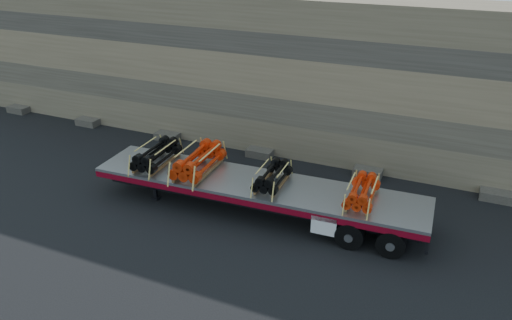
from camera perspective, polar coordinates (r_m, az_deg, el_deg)
The scene contains 7 objects.
ground at distance 18.23m, azimuth 3.27°, elevation -6.86°, with size 120.00×120.00×0.00m, color black.
rock_wall at distance 22.55m, azimuth 9.42°, elevation 8.99°, with size 44.00×3.00×7.00m, color #7A6B54.
trailer at distance 18.41m, azimuth -0.01°, elevation -4.25°, with size 12.33×2.37×1.23m, color #ADAFB5, non-canonical shape.
bundle_front at distance 19.67m, azimuth -11.32°, elevation 0.53°, with size 1.08×2.17×0.77m, color black, non-canonical shape.
bundle_midfront at distance 18.80m, azimuth -6.60°, elevation -0.18°, with size 1.21×2.43×0.86m, color red, non-canonical shape.
bundle_midrear at distance 17.76m, azimuth 1.89°, elevation -1.94°, with size 0.94×1.88×0.67m, color black, non-canonical shape.
bundle_rear at distance 17.11m, azimuth 12.02°, elevation -3.64°, with size 0.96×1.91×0.68m, color red, non-canonical shape.
Camera 1 is at (5.26, -14.54, 9.66)m, focal length 35.00 mm.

